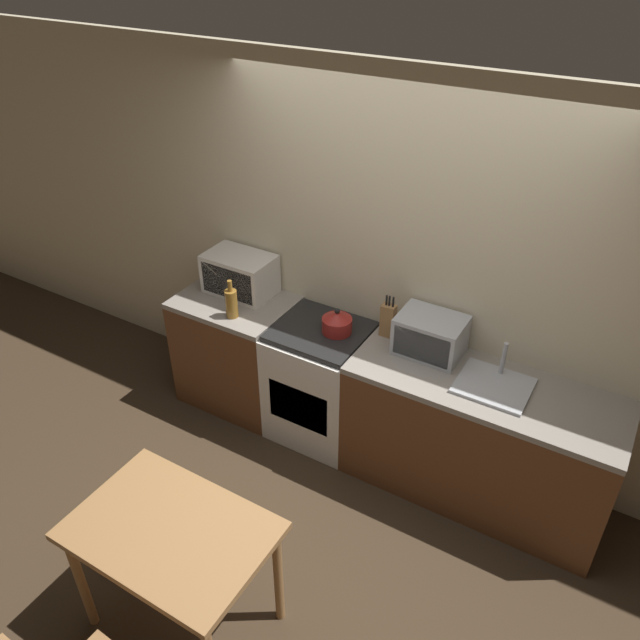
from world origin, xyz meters
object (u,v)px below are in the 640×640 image
microwave (240,274)px  bottle (231,303)px  toaster_oven (430,335)px  kettle (337,322)px  stove_range (321,381)px  dining_table (172,542)px

microwave → bottle: microwave is taller
bottle → toaster_oven: bearing=13.0°
kettle → toaster_oven: 0.63m
toaster_oven → microwave: bearing=-179.7°
microwave → bottle: size_ratio=1.75×
bottle → kettle: bearing=16.1°
microwave → toaster_oven: bearing=0.3°
kettle → bottle: size_ratio=0.71×
stove_range → bottle: size_ratio=3.14×
stove_range → bottle: bottle is taller
kettle → microwave: (-0.87, 0.09, 0.07)m
dining_table → kettle: bearing=91.3°
microwave → toaster_oven: 1.49m
kettle → toaster_oven: toaster_oven is taller
stove_range → dining_table: bearing=-85.1°
stove_range → kettle: size_ratio=4.40×
microwave → kettle: bearing=-6.0°
kettle → microwave: size_ratio=0.41×
stove_range → microwave: size_ratio=1.80×
kettle → dining_table: kettle is taller
stove_range → microwave: bearing=170.6°
stove_range → kettle: (0.11, 0.03, 0.53)m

